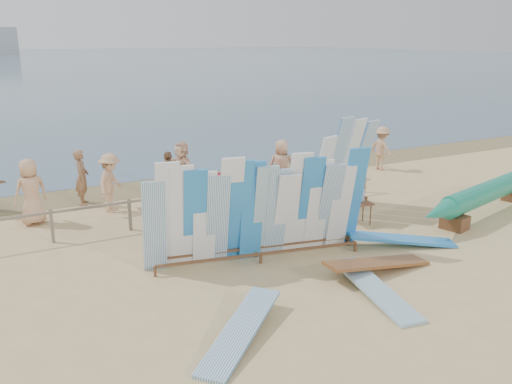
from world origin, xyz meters
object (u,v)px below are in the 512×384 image
beachgoer_9 (332,157)px  main_surfboard_rack (258,213)px  flat_board_b (375,294)px  flat_board_c (377,272)px  vendor_table (357,213)px  beachgoer_1 (82,177)px  beachgoer_3 (111,183)px  beachgoer_5 (182,167)px  stroller (269,185)px  beachgoer_4 (169,176)px  flat_board_d (401,246)px  beachgoer_extra_0 (382,148)px  beachgoer_8 (326,164)px  flat_board_e (241,339)px  beach_chair_left (228,195)px  outrigger_canoe (489,193)px  beachgoer_6 (281,167)px  beachgoer_0 (31,192)px  side_surfboard_rack (342,168)px  beach_chair_right (192,204)px

beachgoer_9 → main_surfboard_rack: bearing=14.5°
main_surfboard_rack → flat_board_b: bearing=-54.1°
flat_board_c → vendor_table: bearing=-31.1°
flat_board_b → beachgoer_1: beachgoer_1 is taller
beachgoer_3 → beachgoer_5: bearing=-29.4°
stroller → beachgoer_4: size_ratio=0.71×
stroller → flat_board_d: bearing=-101.8°
vendor_table → beachgoer_extra_0: 6.88m
beachgoer_5 → beachgoer_1: beachgoer_1 is taller
flat_board_b → beachgoer_8: (3.95, 7.43, 0.79)m
flat_board_c → beachgoer_4: bearing=15.3°
beachgoer_extra_0 → flat_board_e: bearing=123.8°
beachgoer_9 → beachgoer_1: beachgoer_1 is taller
flat_board_b → beachgoer_8: 8.45m
flat_board_d → beachgoer_1: 9.78m
beach_chair_left → beachgoer_4: (-1.50, 1.25, 0.52)m
outrigger_canoe → flat_board_d: 4.17m
flat_board_c → beachgoer_extra_0: beachgoer_extra_0 is taller
flat_board_e → beachgoer_6: beachgoer_6 is taller
beachgoer_0 → stroller: bearing=158.0°
flat_board_b → beachgoer_0: size_ratio=1.45×
outrigger_canoe → beach_chair_left: bearing=129.4°
flat_board_d → beachgoer_extra_0: size_ratio=1.58×
vendor_table → beachgoer_4: (-3.84, 4.76, 0.45)m
main_surfboard_rack → beach_chair_left: 4.74m
outrigger_canoe → side_surfboard_rack: bearing=134.2°
beachgoer_9 → beachgoer_3: beachgoer_3 is taller
flat_board_b → side_surfboard_rack: bearing=69.3°
beachgoer_6 → beachgoer_1: size_ratio=1.04×
flat_board_d → beachgoer_4: beachgoer_4 is taller
flat_board_b → flat_board_d: size_ratio=1.00×
beachgoer_8 → main_surfboard_rack: bearing=-70.8°
beachgoer_1 → beachgoer_extra_0: bearing=-78.6°
beachgoer_1 → side_surfboard_rack: bearing=-107.9°
beachgoer_5 → beachgoer_9: (5.59, -0.78, -0.10)m
beachgoer_8 → beach_chair_right: bearing=-106.5°
beach_chair_left → beach_chair_right: bearing=-151.8°
beachgoer_8 → beachgoer_3: size_ratio=0.89×
beachgoer_0 → outrigger_canoe: bearing=141.5°
flat_board_c → beachgoer_1: 9.64m
side_surfboard_rack → flat_board_b: bearing=-137.8°
beachgoer_6 → beachgoer_5: bearing=3.7°
vendor_table → flat_board_d: bearing=-83.8°
beach_chair_right → stroller: bearing=-29.4°
side_surfboard_rack → beachgoer_3: bearing=133.4°
beachgoer_5 → vendor_table: bearing=21.0°
side_surfboard_rack → beachgoer_9: size_ratio=1.91×
beach_chair_right → stroller: size_ratio=0.77×
beach_chair_left → beach_chair_right: beach_chair_left is taller
beachgoer_extra_0 → main_surfboard_rack: bearing=118.1°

